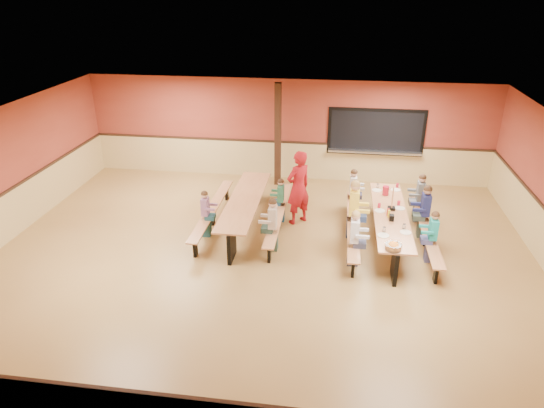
# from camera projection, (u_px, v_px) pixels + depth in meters

# --- Properties ---
(ground) EXTENTS (12.00, 12.00, 0.00)m
(ground) POSITION_uv_depth(u_px,v_px,m) (261.00, 260.00, 10.57)
(ground) COLOR olive
(ground) RESTS_ON ground
(room_envelope) EXTENTS (12.04, 10.04, 3.02)m
(room_envelope) POSITION_uv_depth(u_px,v_px,m) (260.00, 232.00, 10.28)
(room_envelope) COLOR brown
(room_envelope) RESTS_ON ground
(kitchen_pass_through) EXTENTS (2.78, 0.28, 1.38)m
(kitchen_pass_through) POSITION_uv_depth(u_px,v_px,m) (376.00, 134.00, 14.07)
(kitchen_pass_through) COLOR black
(kitchen_pass_through) RESTS_ON ground
(structural_post) EXTENTS (0.18, 0.18, 3.00)m
(structural_post) POSITION_uv_depth(u_px,v_px,m) (278.00, 135.00, 13.92)
(structural_post) COLOR black
(structural_post) RESTS_ON ground
(cafeteria_table_main) EXTENTS (1.91, 3.70, 0.74)m
(cafeteria_table_main) POSITION_uv_depth(u_px,v_px,m) (390.00, 222.00, 11.08)
(cafeteria_table_main) COLOR #B57348
(cafeteria_table_main) RESTS_ON ground
(cafeteria_table_second) EXTENTS (1.91, 3.70, 0.74)m
(cafeteria_table_second) POSITION_uv_depth(u_px,v_px,m) (245.00, 207.00, 11.81)
(cafeteria_table_second) COLOR #B57348
(cafeteria_table_second) RESTS_ON ground
(seated_child_white_left) EXTENTS (0.39, 0.32, 1.24)m
(seated_child_white_left) POSITION_uv_depth(u_px,v_px,m) (354.00, 238.00, 10.17)
(seated_child_white_left) COLOR silver
(seated_child_white_left) RESTS_ON ground
(seated_adult_yellow) EXTENTS (0.46, 0.38, 1.40)m
(seated_adult_yellow) POSITION_uv_depth(u_px,v_px,m) (354.00, 209.00, 11.27)
(seated_adult_yellow) COLOR yellow
(seated_adult_yellow) RESTS_ON ground
(seated_child_grey_left) EXTENTS (0.36, 0.30, 1.20)m
(seated_child_grey_left) POSITION_uv_depth(u_px,v_px,m) (353.00, 192.00, 12.47)
(seated_child_grey_left) COLOR silver
(seated_child_grey_left) RESTS_ON ground
(seated_child_teal_right) EXTENTS (0.35, 0.29, 1.17)m
(seated_child_teal_right) POSITION_uv_depth(u_px,v_px,m) (432.00, 237.00, 10.30)
(seated_child_teal_right) COLOR teal
(seated_child_teal_right) RESTS_ON ground
(seated_child_navy_right) EXTENTS (0.41, 0.33, 1.28)m
(seated_child_navy_right) POSITION_uv_depth(u_px,v_px,m) (425.00, 212.00, 11.29)
(seated_child_navy_right) COLOR #1B1F4F
(seated_child_navy_right) RESTS_ON ground
(seated_child_char_right) EXTENTS (0.38, 0.31, 1.24)m
(seated_child_char_right) POSITION_uv_depth(u_px,v_px,m) (420.00, 198.00, 12.06)
(seated_child_char_right) COLOR #545A5E
(seated_child_char_right) RESTS_ON ground
(seated_child_purple_sec) EXTENTS (0.33, 0.27, 1.14)m
(seated_child_purple_sec) POSITION_uv_depth(u_px,v_px,m) (206.00, 214.00, 11.36)
(seated_child_purple_sec) COLOR #83577B
(seated_child_purple_sec) RESTS_ON ground
(seated_child_green_sec) EXTENTS (0.33, 0.27, 1.12)m
(seated_child_green_sec) POSITION_uv_depth(u_px,v_px,m) (281.00, 200.00, 12.08)
(seated_child_green_sec) COLOR #2C6748
(seated_child_green_sec) RESTS_ON ground
(seated_child_tan_sec) EXTENTS (0.38, 0.31, 1.24)m
(seated_child_tan_sec) POSITION_uv_depth(u_px,v_px,m) (273.00, 225.00, 10.74)
(seated_child_tan_sec) COLOR #BAA692
(seated_child_tan_sec) RESTS_ON ground
(standing_woman) EXTENTS (0.81, 0.80, 1.88)m
(standing_woman) POSITION_uv_depth(u_px,v_px,m) (298.00, 188.00, 11.85)
(standing_woman) COLOR #A3121A
(standing_woman) RESTS_ON ground
(punch_pitcher) EXTENTS (0.16, 0.16, 0.22)m
(punch_pitcher) POSITION_uv_depth(u_px,v_px,m) (386.00, 191.00, 11.91)
(punch_pitcher) COLOR #AC162B
(punch_pitcher) RESTS_ON cafeteria_table_main
(chip_bowl) EXTENTS (0.32, 0.32, 0.15)m
(chip_bowl) POSITION_uv_depth(u_px,v_px,m) (393.00, 246.00, 9.49)
(chip_bowl) COLOR orange
(chip_bowl) RESTS_ON cafeteria_table_main
(napkin_dispenser) EXTENTS (0.10, 0.14, 0.13)m
(napkin_dispenser) POSITION_uv_depth(u_px,v_px,m) (392.00, 218.00, 10.65)
(napkin_dispenser) COLOR black
(napkin_dispenser) RESTS_ON cafeteria_table_main
(condiment_mustard) EXTENTS (0.06, 0.06, 0.17)m
(condiment_mustard) POSITION_uv_depth(u_px,v_px,m) (389.00, 214.00, 10.79)
(condiment_mustard) COLOR yellow
(condiment_mustard) RESTS_ON cafeteria_table_main
(condiment_ketchup) EXTENTS (0.06, 0.06, 0.17)m
(condiment_ketchup) POSITION_uv_depth(u_px,v_px,m) (388.00, 212.00, 10.86)
(condiment_ketchup) COLOR #B2140F
(condiment_ketchup) RESTS_ON cafeteria_table_main
(table_paddle) EXTENTS (0.16, 0.16, 0.56)m
(table_paddle) POSITION_uv_depth(u_px,v_px,m) (392.00, 204.00, 11.13)
(table_paddle) COLOR black
(table_paddle) RESTS_ON cafeteria_table_main
(place_settings) EXTENTS (0.65, 3.30, 0.11)m
(place_settings) POSITION_uv_depth(u_px,v_px,m) (391.00, 211.00, 10.97)
(place_settings) COLOR beige
(place_settings) RESTS_ON cafeteria_table_main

